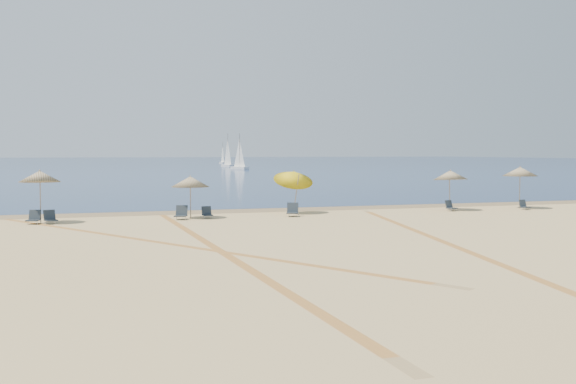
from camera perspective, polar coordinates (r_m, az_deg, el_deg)
name	(u,v)px	position (r m, az deg, el deg)	size (l,w,h in m)	color
ground	(520,287)	(18.40, 19.16, -7.62)	(160.00, 160.00, 0.00)	tan
ocean	(111,162)	(239.74, -14.84, 2.49)	(500.00, 500.00, 0.00)	#0C2151
wet_sand	(268,210)	(40.12, -1.71, -1.52)	(500.00, 500.00, 0.00)	olive
umbrella_1	(40,176)	(34.74, -20.36, 1.25)	(1.98, 2.02, 2.63)	gray
umbrella_2	(190,182)	(35.34, -8.31, 0.87)	(2.00, 2.00, 2.25)	gray
umbrella_3	(294,176)	(37.61, 0.49, 1.37)	(2.23, 2.26, 2.83)	gray
umbrella_4	(450,175)	(40.98, 13.64, 1.41)	(2.07, 2.10, 2.43)	gray
umbrella_5	(520,172)	(43.50, 19.13, 1.66)	(2.12, 2.12, 2.60)	gray
chair_2	(34,218)	(34.54, -20.81, -2.06)	(0.72, 0.78, 0.67)	black
chair_3	(50,218)	(34.31, -19.57, -2.08)	(0.71, 0.78, 0.67)	black
chair_4	(181,213)	(34.84, -9.08, -1.80)	(0.80, 0.86, 0.72)	black
chair_5	(207,213)	(35.40, -6.91, -1.78)	(0.53, 0.62, 0.61)	black
chair_6	(292,210)	(36.03, 0.38, -1.58)	(0.83, 0.89, 0.73)	black
chair_7	(450,206)	(40.54, 13.65, -1.18)	(0.66, 0.72, 0.62)	black
chair_8	(524,205)	(42.73, 19.45, -1.07)	(0.57, 0.64, 0.59)	black
sailboat_0	(228,157)	(154.94, -5.14, 3.00)	(2.15, 5.31, 7.69)	white
sailboat_1	(240,158)	(134.05, -4.14, 2.87)	(2.87, 4.92, 7.16)	white
sailboat_2	(223,157)	(198.34, -5.58, 2.98)	(1.34, 4.37, 6.42)	white
tire_tracks	(265,244)	(25.39, -1.93, -4.41)	(47.11, 41.67, 0.00)	tan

